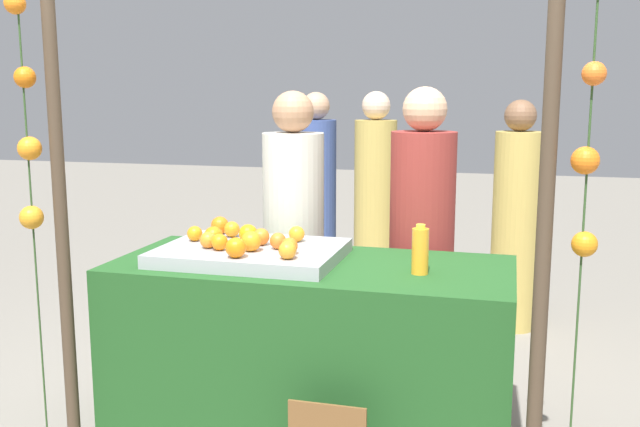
# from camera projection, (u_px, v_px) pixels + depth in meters

# --- Properties ---
(stall_counter) EXTENTS (1.78, 0.79, 0.89)m
(stall_counter) POSITION_uv_depth(u_px,v_px,m) (311.00, 357.00, 3.25)
(stall_counter) COLOR #1E4C1E
(stall_counter) RESTS_ON ground_plane
(orange_tray) EXTENTS (0.81, 0.62, 0.06)m
(orange_tray) POSITION_uv_depth(u_px,v_px,m) (251.00, 253.00, 3.24)
(orange_tray) COLOR #9EA0A5
(orange_tray) RESTS_ON stall_counter
(orange_0) EXTENTS (0.09, 0.09, 0.09)m
(orange_0) POSITION_uv_depth(u_px,v_px,m) (248.00, 234.00, 3.31)
(orange_0) COLOR orange
(orange_0) RESTS_ON orange_tray
(orange_1) EXTENTS (0.08, 0.08, 0.08)m
(orange_1) POSITION_uv_depth(u_px,v_px,m) (208.00, 240.00, 3.19)
(orange_1) COLOR orange
(orange_1) RESTS_ON orange_tray
(orange_2) EXTENTS (0.09, 0.09, 0.09)m
(orange_2) POSITION_uv_depth(u_px,v_px,m) (220.00, 225.00, 3.52)
(orange_2) COLOR orange
(orange_2) RESTS_ON orange_tray
(orange_3) EXTENTS (0.09, 0.09, 0.09)m
(orange_3) POSITION_uv_depth(u_px,v_px,m) (236.00, 248.00, 3.00)
(orange_3) COLOR orange
(orange_3) RESTS_ON orange_tray
(orange_4) EXTENTS (0.07, 0.07, 0.07)m
(orange_4) POSITION_uv_depth(u_px,v_px,m) (195.00, 234.00, 3.35)
(orange_4) COLOR orange
(orange_4) RESTS_ON orange_tray
(orange_5) EXTENTS (0.08, 0.08, 0.08)m
(orange_5) POSITION_uv_depth(u_px,v_px,m) (287.00, 250.00, 2.98)
(orange_5) COLOR orange
(orange_5) RESTS_ON orange_tray
(orange_6) EXTENTS (0.09, 0.09, 0.09)m
(orange_6) POSITION_uv_depth(u_px,v_px,m) (214.00, 236.00, 3.26)
(orange_6) COLOR orange
(orange_6) RESTS_ON orange_tray
(orange_7) EXTENTS (0.07, 0.07, 0.07)m
(orange_7) POSITION_uv_depth(u_px,v_px,m) (220.00, 242.00, 3.15)
(orange_7) COLOR orange
(orange_7) RESTS_ON orange_tray
(orange_8) EXTENTS (0.07, 0.07, 0.07)m
(orange_8) POSITION_uv_depth(u_px,v_px,m) (289.00, 246.00, 3.07)
(orange_8) COLOR orange
(orange_8) RESTS_ON orange_tray
(orange_9) EXTENTS (0.09, 0.09, 0.09)m
(orange_9) POSITION_uv_depth(u_px,v_px,m) (251.00, 241.00, 3.13)
(orange_9) COLOR orange
(orange_9) RESTS_ON orange_tray
(orange_10) EXTENTS (0.08, 0.08, 0.08)m
(orange_10) POSITION_uv_depth(u_px,v_px,m) (297.00, 234.00, 3.33)
(orange_10) COLOR orange
(orange_10) RESTS_ON orange_tray
(orange_11) EXTENTS (0.08, 0.08, 0.08)m
(orange_11) POSITION_uv_depth(u_px,v_px,m) (232.00, 229.00, 3.44)
(orange_11) COLOR orange
(orange_11) RESTS_ON orange_tray
(orange_12) EXTENTS (0.08, 0.08, 0.08)m
(orange_12) POSITION_uv_depth(u_px,v_px,m) (261.00, 237.00, 3.25)
(orange_12) COLOR orange
(orange_12) RESTS_ON orange_tray
(orange_13) EXTENTS (0.08, 0.08, 0.08)m
(orange_13) POSITION_uv_depth(u_px,v_px,m) (278.00, 241.00, 3.17)
(orange_13) COLOR orange
(orange_13) RESTS_ON orange_tray
(juice_bottle) EXTENTS (0.07, 0.07, 0.21)m
(juice_bottle) POSITION_uv_depth(u_px,v_px,m) (420.00, 251.00, 2.97)
(juice_bottle) COLOR orange
(juice_bottle) RESTS_ON stall_counter
(vendor_left) EXTENTS (0.33, 0.33, 1.66)m
(vendor_left) POSITION_uv_depth(u_px,v_px,m) (294.00, 254.00, 3.89)
(vendor_left) COLOR beige
(vendor_left) RESTS_ON ground_plane
(vendor_right) EXTENTS (0.34, 0.34, 1.68)m
(vendor_right) POSITION_uv_depth(u_px,v_px,m) (421.00, 260.00, 3.70)
(vendor_right) COLOR maroon
(vendor_right) RESTS_ON ground_plane
(crowd_person_0) EXTENTS (0.33, 0.33, 1.65)m
(crowd_person_0) POSITION_uv_depth(u_px,v_px,m) (316.00, 200.00, 5.83)
(crowd_person_0) COLOR #384C8C
(crowd_person_0) RESTS_ON ground_plane
(crowd_person_1) EXTENTS (0.33, 0.33, 1.66)m
(crowd_person_1) POSITION_uv_depth(u_px,v_px,m) (375.00, 204.00, 5.64)
(crowd_person_1) COLOR tan
(crowd_person_1) RESTS_ON ground_plane
(crowd_person_2) EXTENTS (0.32, 0.32, 1.60)m
(crowd_person_2) POSITION_uv_depth(u_px,v_px,m) (515.00, 224.00, 4.91)
(crowd_person_2) COLOR tan
(crowd_person_2) RESTS_ON ground_plane
(canopy_post_left) EXTENTS (0.06, 0.06, 2.28)m
(canopy_post_left) POSITION_uv_depth(u_px,v_px,m) (61.00, 214.00, 2.97)
(canopy_post_left) COLOR #473828
(canopy_post_left) RESTS_ON ground_plane
(canopy_post_right) EXTENTS (0.06, 0.06, 2.28)m
(canopy_post_right) POSITION_uv_depth(u_px,v_px,m) (544.00, 239.00, 2.47)
(canopy_post_right) COLOR #473828
(canopy_post_right) RESTS_ON ground_plane
(garland_strand_left) EXTENTS (0.11, 0.11, 2.09)m
(garland_strand_left) POSITION_uv_depth(u_px,v_px,m) (27.00, 132.00, 2.90)
(garland_strand_left) COLOR #2D4C23
(garland_strand_left) RESTS_ON ground_plane
(garland_strand_right) EXTENTS (0.11, 0.10, 2.09)m
(garland_strand_right) POSITION_uv_depth(u_px,v_px,m) (589.00, 136.00, 2.37)
(garland_strand_right) COLOR #2D4C23
(garland_strand_right) RESTS_ON ground_plane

